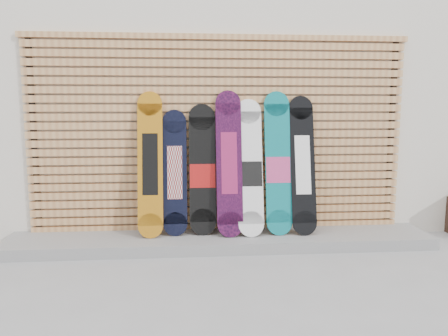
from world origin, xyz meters
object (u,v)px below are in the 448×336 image
Objects in this scene: snowboard_3 at (229,163)px; snowboard_4 at (250,168)px; snowboard_0 at (150,164)px; snowboard_5 at (278,164)px; snowboard_6 at (303,165)px; snowboard_2 at (203,170)px; snowboard_1 at (175,173)px.

snowboard_3 is 0.23m from snowboard_4.
snowboard_4 is (1.08, -0.02, -0.05)m from snowboard_0.
snowboard_5 reaches higher than snowboard_0.
snowboard_6 is (0.82, 0.00, -0.03)m from snowboard_3.
snowboard_5 reaches higher than snowboard_4.
snowboard_2 is 0.91× the size of snowboard_5.
snowboard_1 is 0.87× the size of snowboard_5.
snowboard_3 is at bearing -9.89° from snowboard_2.
snowboard_6 reaches higher than snowboard_1.
snowboard_5 is (0.54, 0.01, -0.02)m from snowboard_3.
snowboard_0 is 0.85m from snowboard_3.
snowboard_2 is 0.83m from snowboard_5.
snowboard_4 is at bearing -176.90° from snowboard_5.
snowboard_3 is (0.29, -0.05, 0.08)m from snowboard_2.
snowboard_6 is (1.67, -0.02, -0.02)m from snowboard_0.
snowboard_6 reaches higher than snowboard_4.
snowboard_0 is 0.57m from snowboard_2.
snowboard_3 is (0.59, -0.05, 0.10)m from snowboard_1.
snowboard_6 is (1.41, -0.05, 0.08)m from snowboard_1.
snowboard_3 is (0.85, -0.02, 0.01)m from snowboard_0.
snowboard_4 is 0.59m from snowboard_6.
snowboard_2 is at bearing 3.13° from snowboard_0.
snowboard_5 is at bearing -0.26° from snowboard_0.
snowboard_1 is 0.60m from snowboard_3.
snowboard_1 is at bearing 178.17° from snowboard_5.
snowboard_3 reaches higher than snowboard_1.
snowboard_1 is 0.30m from snowboard_2.
snowboard_3 reaches higher than snowboard_5.
snowboard_3 reaches higher than snowboard_2.
snowboard_1 is at bearing -179.84° from snowboard_2.
snowboard_1 is 0.96× the size of snowboard_2.
snowboard_2 is (0.30, 0.00, 0.02)m from snowboard_1.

